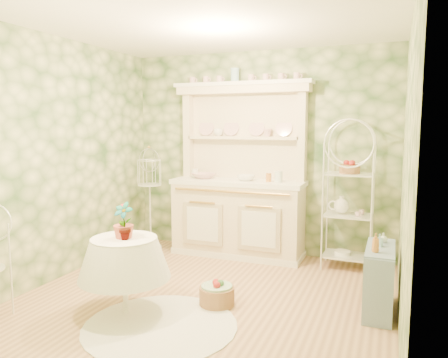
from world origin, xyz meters
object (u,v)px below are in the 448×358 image
(bakers_rack, at_px, (349,190))
(round_table, at_px, (125,282))
(kitchen_dresser, at_px, (238,170))
(side_shelf, at_px, (379,281))
(birdcage_stand, at_px, (150,195))
(floor_basket, at_px, (217,293))

(bakers_rack, distance_m, round_table, 2.81)
(kitchen_dresser, bearing_deg, side_shelf, -33.77)
(round_table, xyz_separation_m, birdcage_stand, (-0.88, 1.93, 0.47))
(birdcage_stand, distance_m, floor_basket, 2.25)
(kitchen_dresser, bearing_deg, round_table, -99.30)
(round_table, relative_size, birdcage_stand, 0.39)
(bakers_rack, bearing_deg, birdcage_stand, -174.55)
(kitchen_dresser, height_order, round_table, kitchen_dresser)
(bakers_rack, distance_m, birdcage_stand, 2.66)
(birdcage_stand, height_order, floor_basket, birdcage_stand)
(round_table, bearing_deg, side_shelf, 22.40)
(side_shelf, bearing_deg, floor_basket, -158.10)
(kitchen_dresser, relative_size, floor_basket, 6.03)
(kitchen_dresser, distance_m, floor_basket, 1.97)
(bakers_rack, bearing_deg, kitchen_dresser, -179.12)
(round_table, distance_m, birdcage_stand, 2.17)
(kitchen_dresser, bearing_deg, bakers_rack, -1.11)
(round_table, bearing_deg, floor_basket, 33.70)
(bakers_rack, relative_size, round_table, 3.23)
(side_shelf, distance_m, round_table, 2.35)
(bakers_rack, distance_m, floor_basket, 2.10)
(birdcage_stand, bearing_deg, round_table, -65.36)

